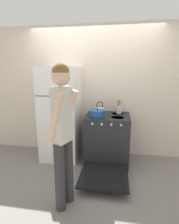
% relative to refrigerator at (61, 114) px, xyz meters
% --- Properties ---
extents(ground_plane, '(14.00, 14.00, 0.00)m').
position_rel_refrigerator_xyz_m(ground_plane, '(0.60, 0.33, -0.88)').
color(ground_plane, slate).
extents(wall_back, '(10.00, 0.06, 2.55)m').
position_rel_refrigerator_xyz_m(wall_back, '(0.60, 0.36, 0.39)').
color(wall_back, beige).
rests_on(wall_back, ground_plane).
extents(refrigerator, '(0.70, 0.69, 1.76)m').
position_rel_refrigerator_xyz_m(refrigerator, '(0.00, 0.00, 0.00)').
color(refrigerator, white).
rests_on(refrigerator, ground_plane).
extents(stove_range, '(0.79, 1.42, 0.90)m').
position_rel_refrigerator_xyz_m(stove_range, '(0.90, -0.05, -0.43)').
color(stove_range, '#232326').
rests_on(stove_range, ground_plane).
extents(dutch_oven_pot, '(0.32, 0.27, 0.14)m').
position_rel_refrigerator_xyz_m(dutch_oven_pot, '(0.72, -0.16, 0.08)').
color(dutch_oven_pot, '#1E4C9E').
rests_on(dutch_oven_pot, stove_range).
extents(tea_kettle, '(0.21, 0.17, 0.22)m').
position_rel_refrigerator_xyz_m(tea_kettle, '(0.73, 0.12, 0.09)').
color(tea_kettle, silver).
rests_on(tea_kettle, stove_range).
extents(utensil_jar, '(0.10, 0.10, 0.27)m').
position_rel_refrigerator_xyz_m(utensil_jar, '(1.09, 0.13, 0.10)').
color(utensil_jar, silver).
rests_on(utensil_jar, stove_range).
extents(person, '(0.36, 0.42, 1.76)m').
position_rel_refrigerator_xyz_m(person, '(0.44, -1.26, 0.12)').
color(person, '#2D2D30').
rests_on(person, ground_plane).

